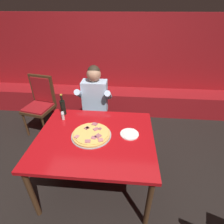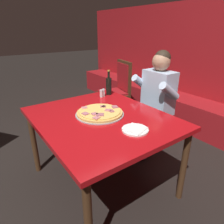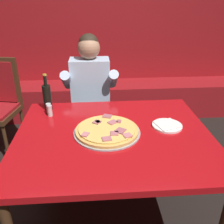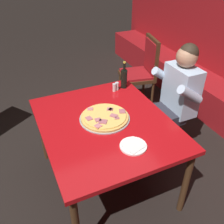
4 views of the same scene
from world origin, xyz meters
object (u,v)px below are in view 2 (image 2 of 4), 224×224
(pizza, at_px, (100,113))
(shaker_parmesan, at_px, (101,94))
(plate_white_paper, at_px, (135,130))
(shaker_oregano, at_px, (103,93))
(diner_seated_blue_shirt, at_px, (153,99))
(dining_chair_by_booth, at_px, (118,88))
(beer_bottle, at_px, (109,86))
(main_dining_table, at_px, (101,124))

(pizza, relative_size, shaker_parmesan, 5.21)
(plate_white_paper, bearing_deg, pizza, -172.61)
(plate_white_paper, distance_m, shaker_oregano, 0.90)
(diner_seated_blue_shirt, distance_m, dining_chair_by_booth, 1.02)
(shaker_parmesan, bearing_deg, plate_white_paper, -15.45)
(shaker_oregano, bearing_deg, dining_chair_by_booth, 133.00)
(beer_bottle, distance_m, diner_seated_blue_shirt, 0.56)
(dining_chair_by_booth, bearing_deg, shaker_parmesan, -47.87)
(pizza, bearing_deg, shaker_oregano, 142.97)
(main_dining_table, distance_m, shaker_oregano, 0.60)
(main_dining_table, bearing_deg, pizza, 161.71)
(shaker_oregano, bearing_deg, pizza, -37.03)
(main_dining_table, distance_m, diner_seated_blue_shirt, 0.86)
(main_dining_table, distance_m, shaker_parmesan, 0.56)
(dining_chair_by_booth, bearing_deg, beer_bottle, -43.98)
(diner_seated_blue_shirt, bearing_deg, shaker_oregano, -121.89)
(shaker_oregano, distance_m, dining_chair_by_booth, 1.01)
(plate_white_paper, bearing_deg, shaker_oregano, 162.49)
(pizza, relative_size, diner_seated_blue_shirt, 0.35)
(main_dining_table, bearing_deg, plate_white_paper, 10.26)
(shaker_parmesan, xyz_separation_m, diner_seated_blue_shirt, (0.30, 0.55, -0.09))
(pizza, relative_size, shaker_oregano, 5.21)
(shaker_oregano, bearing_deg, shaker_parmesan, -70.19)
(beer_bottle, xyz_separation_m, shaker_oregano, (0.02, -0.09, -0.07))
(shaker_oregano, xyz_separation_m, shaker_parmesan, (0.01, -0.04, 0.00))
(shaker_parmesan, height_order, diner_seated_blue_shirt, diner_seated_blue_shirt)
(beer_bottle, bearing_deg, plate_white_paper, -22.42)
(main_dining_table, xyz_separation_m, pizza, (-0.04, 0.01, 0.09))
(main_dining_table, bearing_deg, shaker_parmesan, 146.73)
(shaker_parmesan, distance_m, diner_seated_blue_shirt, 0.63)
(shaker_parmesan, bearing_deg, main_dining_table, -33.27)
(pizza, bearing_deg, shaker_parmesan, 145.42)
(beer_bottle, distance_m, shaker_parmesan, 0.15)
(pizza, height_order, dining_chair_by_booth, dining_chair_by_booth)
(pizza, bearing_deg, dining_chair_by_booth, 136.52)
(plate_white_paper, relative_size, shaker_oregano, 2.44)
(main_dining_table, xyz_separation_m, dining_chair_by_booth, (-1.15, 1.07, -0.10))
(main_dining_table, height_order, shaker_oregano, shaker_oregano)
(dining_chair_by_booth, bearing_deg, diner_seated_blue_shirt, -12.31)
(diner_seated_blue_shirt, bearing_deg, plate_white_paper, -55.16)
(plate_white_paper, height_order, dining_chair_by_booth, dining_chair_by_booth)
(main_dining_table, relative_size, shaker_parmesan, 15.18)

